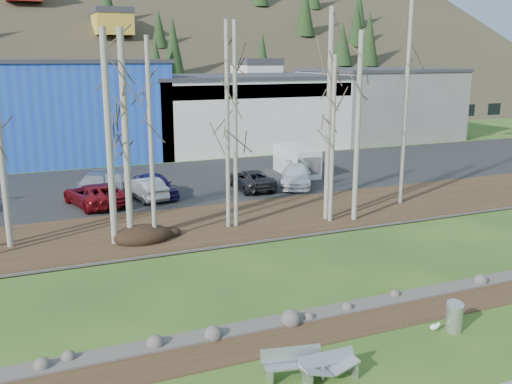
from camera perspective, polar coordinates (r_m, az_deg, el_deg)
name	(u,v)px	position (r m, az deg, el deg)	size (l,w,h in m)	color
ground	(345,365)	(17.06, 8.91, -16.71)	(200.00, 200.00, 0.00)	#264919
dirt_strip	(310,332)	(18.64, 5.41, -13.79)	(80.00, 1.80, 0.03)	#382616
near_bank_rocks	(296,320)	(19.43, 3.98, -12.61)	(80.00, 0.80, 0.50)	#47423D
river	(249,277)	(22.84, -0.74, -8.48)	(80.00, 8.00, 0.90)	black
far_bank_rocks	(215,246)	(26.44, -4.13, -5.41)	(80.00, 0.80, 0.46)	#47423D
far_bank	(194,226)	(29.32, -6.18, -3.40)	(80.00, 7.00, 0.15)	#382616
parking_lot	(149,185)	(39.18, -10.68, 0.72)	(80.00, 14.00, 0.14)	black
building_blue	(39,110)	(51.64, -20.92, 7.69)	(20.40, 12.24, 8.30)	blue
building_white	(238,111)	(55.40, -1.78, 8.11)	(18.36, 12.24, 6.80)	silver
building_grey	(378,103)	(62.97, 12.07, 8.69)	(14.28, 12.24, 7.30)	slate
bench_intact	(294,364)	(16.12, 3.80, -16.74)	(1.75, 0.82, 0.84)	#B8BBBE
bench_damaged	(329,367)	(16.16, 7.33, -16.96)	(1.67, 0.55, 0.74)	#B8BBBE
litter_bin	(454,318)	(19.51, 19.20, -11.82)	(0.51, 0.51, 0.89)	#B8BBBE
seagull	(435,327)	(19.43, 17.44, -12.73)	(0.39, 0.18, 0.28)	gold
dirt_mound	(143,235)	(27.15, -11.28, -4.22)	(2.70, 1.90, 0.53)	black
birch_2	(0,139)	(27.12, -24.26, 4.82)	(0.28, 0.28, 9.74)	#A19D92
birch_3	(151,142)	(26.07, -10.47, 4.96)	(0.21, 0.21, 9.27)	#A19D92
birch_4	(126,138)	(26.20, -12.91, 5.25)	(0.30, 0.30, 9.61)	#A19D92
birch_5	(235,127)	(27.96, -2.08, 6.54)	(0.21, 0.21, 10.05)	#A19D92
birch_6	(333,140)	(29.18, 7.67, 5.14)	(0.21, 0.21, 8.46)	#A19D92
birch_7	(358,128)	(29.55, 10.13, 6.30)	(0.27, 0.27, 9.63)	#A19D92
birch_8	(329,117)	(29.44, 7.31, 7.47)	(0.28, 0.28, 10.75)	#A19D92
birch_9	(407,90)	(33.50, 14.83, 9.83)	(0.23, 0.23, 13.06)	#A19D92
birch_10	(227,127)	(27.82, -2.87, 6.49)	(0.21, 0.21, 10.05)	#A19D92
birch_11	(109,139)	(26.08, -14.49, 5.13)	(0.30, 0.30, 9.61)	#A19D92
car_2	(92,195)	(34.02, -16.11, -0.28)	(2.11, 4.57, 1.27)	maroon
car_3	(95,185)	(36.26, -15.79, 0.65)	(1.92, 4.73, 1.37)	#9EA2A5
car_4	(155,185)	(35.26, -10.04, 0.66)	(1.70, 4.22, 1.44)	#231A51
car_5	(145,188)	(34.90, -11.00, 0.38)	(1.40, 4.02, 1.32)	#ADADAF
car_6	(251,179)	(36.84, -0.55, 1.27)	(2.10, 4.56, 1.27)	#29292C
car_7	(296,176)	(37.78, 4.02, 1.63)	(1.92, 4.73, 1.37)	white
car_8	(101,194)	(34.08, -15.25, -0.20)	(2.11, 4.57, 1.27)	maroon
car_9	(113,184)	(36.40, -14.12, 0.80)	(1.92, 4.73, 1.37)	#9EA2A5
van_white	(298,161)	(41.35, 4.19, 3.08)	(2.19, 4.66, 1.99)	white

